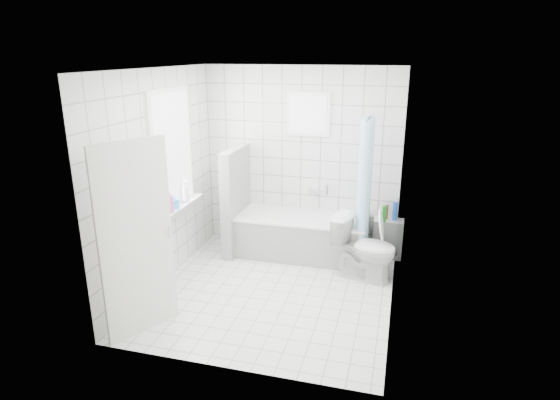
% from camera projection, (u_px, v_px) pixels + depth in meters
% --- Properties ---
extents(ground, '(3.00, 3.00, 0.00)m').
position_uv_depth(ground, '(273.00, 291.00, 5.67)').
color(ground, white).
rests_on(ground, ground).
extents(ceiling, '(3.00, 3.00, 0.00)m').
position_uv_depth(ceiling, '(271.00, 69.00, 4.88)').
color(ceiling, white).
rests_on(ceiling, ground).
extents(wall_back, '(2.80, 0.02, 2.60)m').
position_uv_depth(wall_back, '(301.00, 160.00, 6.65)').
color(wall_back, white).
rests_on(wall_back, ground).
extents(wall_front, '(2.80, 0.02, 2.60)m').
position_uv_depth(wall_front, '(223.00, 237.00, 3.89)').
color(wall_front, white).
rests_on(wall_front, ground).
extents(wall_left, '(0.02, 3.00, 2.60)m').
position_uv_depth(wall_left, '(160.00, 180.00, 5.62)').
color(wall_left, white).
rests_on(wall_left, ground).
extents(wall_right, '(0.02, 3.00, 2.60)m').
position_uv_depth(wall_right, '(399.00, 198.00, 4.93)').
color(wall_right, white).
rests_on(wall_right, ground).
extents(window_left, '(0.01, 0.90, 1.40)m').
position_uv_depth(window_left, '(174.00, 150.00, 5.79)').
color(window_left, white).
rests_on(window_left, wall_left).
extents(window_back, '(0.50, 0.01, 0.50)m').
position_uv_depth(window_back, '(308.00, 114.00, 6.39)').
color(window_back, white).
rests_on(window_back, wall_back).
extents(window_sill, '(0.18, 1.02, 0.08)m').
position_uv_depth(window_sill, '(181.00, 207.00, 6.01)').
color(window_sill, white).
rests_on(window_sill, wall_left).
extents(door, '(0.40, 0.73, 2.00)m').
position_uv_depth(door, '(137.00, 240.00, 4.59)').
color(door, silver).
rests_on(door, ground).
extents(bathtub, '(1.79, 0.77, 0.58)m').
position_uv_depth(bathtub, '(302.00, 236.00, 6.59)').
color(bathtub, white).
rests_on(bathtub, ground).
extents(partition_wall, '(0.15, 0.85, 1.50)m').
position_uv_depth(partition_wall, '(236.00, 200.00, 6.64)').
color(partition_wall, white).
rests_on(partition_wall, ground).
extents(tiled_ledge, '(0.40, 0.24, 0.55)m').
position_uv_depth(tiled_ledge, '(388.00, 238.00, 6.54)').
color(tiled_ledge, white).
rests_on(tiled_ledge, ground).
extents(toilet, '(0.88, 0.63, 0.81)m').
position_uv_depth(toilet, '(365.00, 248.00, 5.89)').
color(toilet, white).
rests_on(toilet, ground).
extents(curtain_rod, '(0.02, 0.80, 0.02)m').
position_uv_depth(curtain_rod, '(369.00, 116.00, 5.84)').
color(curtain_rod, silver).
rests_on(curtain_rod, wall_back).
extents(shower_curtain, '(0.14, 0.48, 1.78)m').
position_uv_depth(shower_curtain, '(364.00, 188.00, 5.99)').
color(shower_curtain, '#52C8F2').
rests_on(shower_curtain, curtain_rod).
extents(tub_faucet, '(0.18, 0.06, 0.06)m').
position_uv_depth(tub_faucet, '(315.00, 192.00, 6.70)').
color(tub_faucet, silver).
rests_on(tub_faucet, wall_back).
extents(sill_bottles, '(0.14, 0.55, 0.31)m').
position_uv_depth(sill_bottles, '(176.00, 196.00, 5.83)').
color(sill_bottles, '#36A6F4').
rests_on(sill_bottles, window_sill).
extents(ledge_bottles, '(0.20, 0.19, 0.26)m').
position_uv_depth(ledge_bottles, '(389.00, 212.00, 6.41)').
color(ledge_bottles, '#18941E').
rests_on(ledge_bottles, tiled_ledge).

